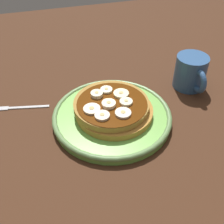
# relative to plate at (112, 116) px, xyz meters

# --- Properties ---
(ground_plane) EXTENTS (1.40, 1.40, 0.03)m
(ground_plane) POSITION_rel_plate_xyz_m (0.00, 0.00, -0.03)
(ground_plane) COLOR #422616
(plate) EXTENTS (0.26, 0.26, 0.02)m
(plate) POSITION_rel_plate_xyz_m (0.00, 0.00, 0.00)
(plate) COLOR #72B74C
(plate) RESTS_ON ground_plane
(pancake_stack) EXTENTS (0.17, 0.17, 0.03)m
(pancake_stack) POSITION_rel_plate_xyz_m (-0.00, 0.00, 0.02)
(pancake_stack) COLOR #B78036
(pancake_stack) RESTS_ON plate
(banana_slice_0) EXTENTS (0.03, 0.03, 0.01)m
(banana_slice_0) POSITION_rel_plate_xyz_m (0.01, -0.01, 0.04)
(banana_slice_0) COLOR #FDE5BC
(banana_slice_0) RESTS_ON pancake_stack
(banana_slice_1) EXTENTS (0.03, 0.03, 0.01)m
(banana_slice_1) POSITION_rel_plate_xyz_m (0.01, 0.03, 0.04)
(banana_slice_1) COLOR beige
(banana_slice_1) RESTS_ON pancake_stack
(banana_slice_2) EXTENTS (0.03, 0.03, 0.01)m
(banana_slice_2) POSITION_rel_plate_xyz_m (-0.02, 0.03, 0.04)
(banana_slice_2) COLOR #F5ECB4
(banana_slice_2) RESTS_ON pancake_stack
(banana_slice_3) EXTENTS (0.03, 0.03, 0.01)m
(banana_slice_3) POSITION_rel_plate_xyz_m (0.04, 0.01, 0.04)
(banana_slice_3) COLOR #EFE1C3
(banana_slice_3) RESTS_ON pancake_stack
(banana_slice_4) EXTENTS (0.03, 0.03, 0.01)m
(banana_slice_4) POSITION_rel_plate_xyz_m (-0.05, 0.00, 0.04)
(banana_slice_4) COLOR #F0EBC3
(banana_slice_4) RESTS_ON pancake_stack
(banana_slice_5) EXTENTS (0.03, 0.03, 0.01)m
(banana_slice_5) POSITION_rel_plate_xyz_m (-0.03, -0.03, 0.04)
(banana_slice_5) COLOR beige
(banana_slice_5) RESTS_ON pancake_stack
(banana_slice_6) EXTENTS (0.04, 0.04, 0.01)m
(banana_slice_6) POSITION_rel_plate_xyz_m (0.01, -0.05, 0.04)
(banana_slice_6) COLOR #F8E8C2
(banana_slice_6) RESTS_ON pancake_stack
(banana_slice_7) EXTENTS (0.03, 0.03, 0.01)m
(banana_slice_7) POSITION_rel_plate_xyz_m (0.04, -0.03, 0.04)
(banana_slice_7) COLOR #F6E0BB
(banana_slice_7) RESTS_ON pancake_stack
(coffee_mug) EXTENTS (0.11, 0.08, 0.08)m
(coffee_mug) POSITION_rel_plate_xyz_m (-0.07, 0.23, 0.03)
(coffee_mug) COLOR #33598C
(coffee_mug) RESTS_ON ground_plane
(fork) EXTENTS (0.03, 0.13, 0.01)m
(fork) POSITION_rel_plate_xyz_m (-0.10, -0.20, -0.01)
(fork) COLOR silver
(fork) RESTS_ON ground_plane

